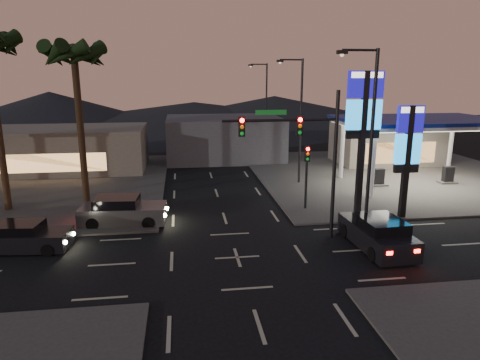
{
  "coord_description": "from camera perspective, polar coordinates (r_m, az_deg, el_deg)",
  "views": [
    {
      "loc": [
        -2.56,
        -19.37,
        8.72
      ],
      "look_at": [
        0.66,
        3.74,
        3.0
      ],
      "focal_mm": 32.0,
      "sensor_mm": 36.0,
      "label": 1
    }
  ],
  "objects": [
    {
      "name": "ground",
      "position": [
        21.39,
        -0.37,
        -10.28
      ],
      "size": [
        140.0,
        140.0,
        0.0
      ],
      "primitive_type": "plane",
      "color": "black",
      "rests_on": "ground"
    },
    {
      "name": "corner_lot_ne",
      "position": [
        40.87,
        19.3,
        0.75
      ],
      "size": [
        24.0,
        24.0,
        0.12
      ],
      "primitive_type": "cube",
      "color": "#47443F",
      "rests_on": "ground"
    },
    {
      "name": "corner_lot_nw",
      "position": [
        38.81,
        -27.95,
        -0.76
      ],
      "size": [
        24.0,
        24.0,
        0.12
      ],
      "primitive_type": "cube",
      "color": "#47443F",
      "rests_on": "ground"
    },
    {
      "name": "gas_station",
      "position": [
        36.63,
        22.75,
        7.01
      ],
      "size": [
        12.2,
        8.2,
        5.47
      ],
      "color": "silver",
      "rests_on": "ground"
    },
    {
      "name": "convenience_store",
      "position": [
        45.8,
        18.92,
        4.59
      ],
      "size": [
        10.0,
        6.0,
        4.0
      ],
      "primitive_type": "cube",
      "color": "#726B5B",
      "rests_on": "ground"
    },
    {
      "name": "pylon_sign_tall",
      "position": [
        27.31,
        16.17,
        8.35
      ],
      "size": [
        2.2,
        0.35,
        9.0
      ],
      "color": "black",
      "rests_on": "ground"
    },
    {
      "name": "pylon_sign_short",
      "position": [
        27.75,
        21.5,
        4.4
      ],
      "size": [
        1.6,
        0.35,
        7.0
      ],
      "color": "black",
      "rests_on": "ground"
    },
    {
      "name": "traffic_signal_mast",
      "position": [
        22.54,
        8.48,
        4.71
      ],
      "size": [
        6.1,
        0.39,
        8.0
      ],
      "color": "black",
      "rests_on": "ground"
    },
    {
      "name": "pedestal_signal",
      "position": [
        28.16,
        8.89,
        1.72
      ],
      "size": [
        0.32,
        0.39,
        4.3
      ],
      "color": "black",
      "rests_on": "ground"
    },
    {
      "name": "streetlight_near",
      "position": [
        22.61,
        16.67,
        5.57
      ],
      "size": [
        2.14,
        0.25,
        10.0
      ],
      "color": "black",
      "rests_on": "ground"
    },
    {
      "name": "streetlight_mid",
      "position": [
        34.78,
        7.8,
        8.69
      ],
      "size": [
        2.14,
        0.25,
        10.0
      ],
      "color": "black",
      "rests_on": "ground"
    },
    {
      "name": "streetlight_far",
      "position": [
        48.38,
        3.29,
        10.19
      ],
      "size": [
        2.14,
        0.25,
        10.0
      ],
      "color": "black",
      "rests_on": "ground"
    },
    {
      "name": "palm_a",
      "position": [
        29.59,
        -21.18,
        14.25
      ],
      "size": [
        4.41,
        4.41,
        10.86
      ],
      "color": "black",
      "rests_on": "ground"
    },
    {
      "name": "building_far_west",
      "position": [
        43.44,
        -23.14,
        3.76
      ],
      "size": [
        16.0,
        8.0,
        4.0
      ],
      "primitive_type": "cube",
      "color": "#726B5B",
      "rests_on": "ground"
    },
    {
      "name": "building_far_mid",
      "position": [
        46.06,
        -2.17,
        5.63
      ],
      "size": [
        12.0,
        9.0,
        4.4
      ],
      "primitive_type": "cube",
      "color": "#4C4C51",
      "rests_on": "ground"
    },
    {
      "name": "hill_left",
      "position": [
        82.68,
        -23.94,
        8.64
      ],
      "size": [
        40.0,
        40.0,
        6.0
      ],
      "primitive_type": "cone",
      "color": "black",
      "rests_on": "ground"
    },
    {
      "name": "hill_right",
      "position": [
        81.52,
        4.6,
        9.35
      ],
      "size": [
        50.0,
        50.0,
        5.0
      ],
      "primitive_type": "cone",
      "color": "black",
      "rests_on": "ground"
    },
    {
      "name": "hill_center",
      "position": [
        79.69,
        -6.13,
        8.86
      ],
      "size": [
        60.0,
        60.0,
        4.0
      ],
      "primitive_type": "cone",
      "color": "black",
      "rests_on": "ground"
    },
    {
      "name": "car_lane_a_front",
      "position": [
        24.62,
        -26.77,
        -6.85
      ],
      "size": [
        4.59,
        2.24,
        1.45
      ],
      "color": "black",
      "rests_on": "ground"
    },
    {
      "name": "car_lane_b_front",
      "position": [
        26.68,
        -15.45,
        -4.05
      ],
      "size": [
        5.29,
        2.49,
        1.68
      ],
      "color": "#4C4C4E",
      "rests_on": "ground"
    },
    {
      "name": "suv_station",
      "position": [
        23.31,
        17.86,
        -6.82
      ],
      "size": [
        2.39,
        5.18,
        1.7
      ],
      "color": "black",
      "rests_on": "ground"
    }
  ]
}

